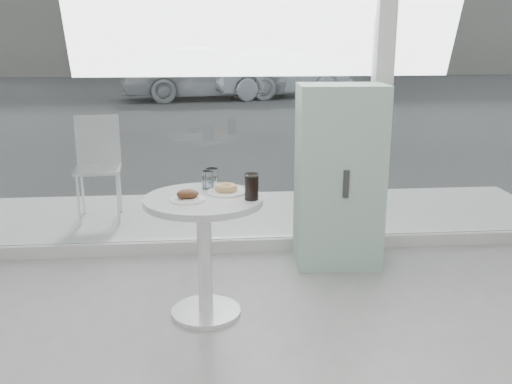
{
  "coord_description": "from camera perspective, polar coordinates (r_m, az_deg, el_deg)",
  "views": [
    {
      "loc": [
        -0.47,
        -1.39,
        1.7
      ],
      "look_at": [
        -0.2,
        1.7,
        0.85
      ],
      "focal_mm": 40.0,
      "sensor_mm": 36.0,
      "label": 1
    }
  ],
  "objects": [
    {
      "name": "storefront",
      "position": [
        4.43,
        2.12,
        15.45
      ],
      "size": [
        5.0,
        0.14,
        3.0
      ],
      "color": "white",
      "rests_on": "ground"
    },
    {
      "name": "main_table",
      "position": [
        3.49,
        -5.21,
        -3.99
      ],
      "size": [
        0.72,
        0.72,
        0.77
      ],
      "color": "white",
      "rests_on": "ground"
    },
    {
      "name": "patio_deck",
      "position": [
        5.48,
        0.14,
        -2.47
      ],
      "size": [
        5.6,
        1.6,
        0.05
      ],
      "primitive_type": "cube",
      "color": "beige",
      "rests_on": "ground"
    },
    {
      "name": "street",
      "position": [
        17.48,
        -3.55,
        9.75
      ],
      "size": [
        40.0,
        24.0,
        0.0
      ],
      "primitive_type": "cube",
      "color": "#373737",
      "rests_on": "ground"
    },
    {
      "name": "mint_cabinet",
      "position": [
        4.31,
        8.3,
        1.51
      ],
      "size": [
        0.65,
        0.46,
        1.37
      ],
      "rotation": [
        0.0,
        0.0,
        -0.05
      ],
      "color": "#88AE99",
      "rests_on": "ground"
    },
    {
      "name": "patio_chair",
      "position": [
        5.5,
        -15.49,
        3.07
      ],
      "size": [
        0.44,
        0.44,
        0.94
      ],
      "rotation": [
        0.0,
        0.0,
        0.1
      ],
      "color": "white",
      "rests_on": "patio_deck"
    },
    {
      "name": "car_white",
      "position": [
        16.06,
        -5.19,
        11.99
      ],
      "size": [
        4.8,
        2.63,
        1.55
      ],
      "primitive_type": "imported",
      "rotation": [
        0.0,
        0.0,
        1.75
      ],
      "color": "silver",
      "rests_on": "street"
    },
    {
      "name": "car_silver",
      "position": [
        16.51,
        2.22,
        11.79
      ],
      "size": [
        4.35,
        2.68,
        1.35
      ],
      "primitive_type": "imported",
      "rotation": [
        0.0,
        0.0,
        1.9
      ],
      "color": "#B3B7BC",
      "rests_on": "street"
    },
    {
      "name": "plate_fritter",
      "position": [
        3.36,
        -6.81,
        -0.42
      ],
      "size": [
        0.21,
        0.21,
        0.07
      ],
      "color": "white",
      "rests_on": "main_table"
    },
    {
      "name": "plate_donut",
      "position": [
        3.5,
        -3.0,
        0.24
      ],
      "size": [
        0.24,
        0.24,
        0.06
      ],
      "color": "white",
      "rests_on": "main_table"
    },
    {
      "name": "water_tumbler_a",
      "position": [
        3.6,
        -4.85,
        1.12
      ],
      "size": [
        0.07,
        0.07,
        0.11
      ],
      "color": "white",
      "rests_on": "main_table"
    },
    {
      "name": "water_tumbler_b",
      "position": [
        3.63,
        -4.42,
        1.3
      ],
      "size": [
        0.08,
        0.08,
        0.12
      ],
      "color": "white",
      "rests_on": "main_table"
    },
    {
      "name": "cola_glass",
      "position": [
        3.34,
        -0.45,
        0.49
      ],
      "size": [
        0.08,
        0.08,
        0.16
      ],
      "color": "white",
      "rests_on": "main_table"
    }
  ]
}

